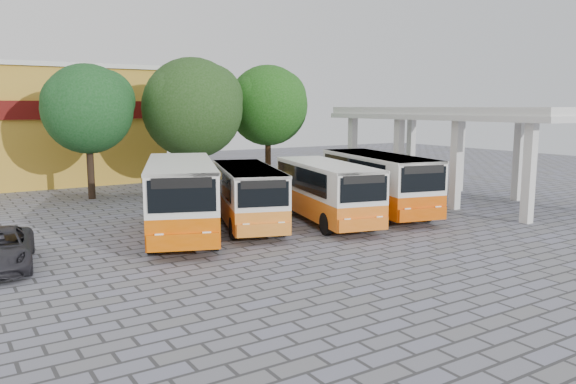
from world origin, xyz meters
TOP-DOWN VIEW (x-y plane):
  - ground at (0.00, 0.00)m, footprint 90.00×90.00m
  - terminal_shelter at (10.50, 4.00)m, footprint 6.80×15.80m
  - shophouse_block at (-11.00, 25.99)m, footprint 20.40×10.40m
  - bus_far_left at (-6.80, 3.81)m, footprint 5.61×9.36m
  - bus_centre_left at (-3.56, 3.89)m, footprint 4.61×8.06m
  - bus_centre_right at (0.00, 2.71)m, footprint 4.10×8.21m
  - bus_far_right at (3.53, 3.09)m, footprint 4.40×8.82m
  - tree_left at (-7.63, 15.72)m, footprint 5.47×5.21m
  - tree_middle at (-1.20, 15.42)m, footprint 6.70×6.38m
  - tree_right at (4.78, 16.15)m, footprint 5.92×5.64m

SIDE VIEW (x-z plane):
  - ground at x=0.00m, z-range 0.00..0.00m
  - bus_centre_left at x=-3.56m, z-range 0.22..2.94m
  - bus_centre_right at x=0.00m, z-range 0.22..3.03m
  - bus_far_right at x=3.53m, z-range 0.24..3.26m
  - bus_far_left at x=-6.80m, z-range 0.25..3.40m
  - shophouse_block at x=-11.00m, z-range 0.01..8.31m
  - terminal_shelter at x=10.50m, z-range 2.21..7.61m
  - tree_left at x=-7.63m, z-range 1.51..9.41m
  - tree_middle at x=-1.20m, z-range 1.28..9.80m
  - tree_right at x=4.78m, z-range 1.53..9.85m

